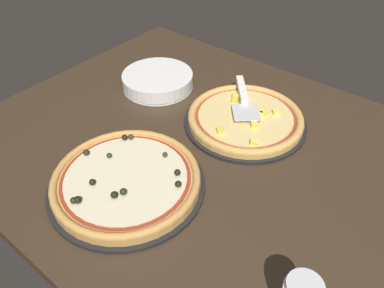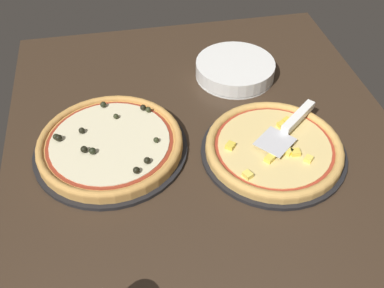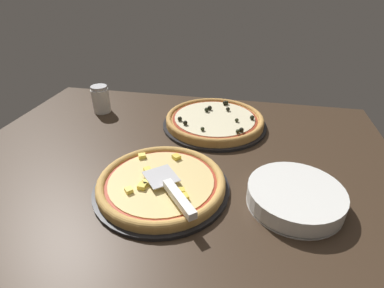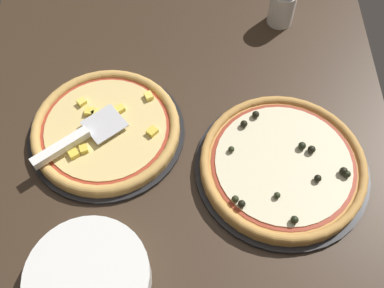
{
  "view_description": "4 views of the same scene",
  "coord_description": "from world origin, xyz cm",
  "px_view_note": "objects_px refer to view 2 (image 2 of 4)",
  "views": [
    {
      "loc": [
        -43.66,
        64.68,
        68.89
      ],
      "look_at": [
        4.32,
        4.57,
        3.0
      ],
      "focal_mm": 35.0,
      "sensor_mm": 36.0,
      "label": 1
    },
    {
      "loc": [
        -75.03,
        19.96,
        80.86
      ],
      "look_at": [
        4.32,
        4.57,
        3.0
      ],
      "focal_mm": 42.0,
      "sensor_mm": 36.0,
      "label": 2
    },
    {
      "loc": [
        20.8,
        -76.52,
        52.14
      ],
      "look_at": [
        4.32,
        4.57,
        3.0
      ],
      "focal_mm": 28.0,
      "sensor_mm": 36.0,
      "label": 3
    },
    {
      "loc": [
        57.59,
        5.58,
        88.87
      ],
      "look_at": [
        4.32,
        4.57,
        3.0
      ],
      "focal_mm": 42.0,
      "sensor_mm": 36.0,
      "label": 4
    }
  ],
  "objects_px": {
    "pizza_front": "(274,148)",
    "plate_stack": "(235,69)",
    "pizza_back": "(110,143)",
    "serving_spatula": "(294,122)"
  },
  "relations": [
    {
      "from": "pizza_front",
      "to": "plate_stack",
      "type": "height_order",
      "value": "plate_stack"
    },
    {
      "from": "pizza_front",
      "to": "pizza_back",
      "type": "height_order",
      "value": "pizza_back"
    },
    {
      "from": "pizza_front",
      "to": "serving_spatula",
      "type": "distance_m",
      "value": 0.09
    },
    {
      "from": "pizza_front",
      "to": "serving_spatula",
      "type": "relative_size",
      "value": 1.7
    },
    {
      "from": "serving_spatula",
      "to": "plate_stack",
      "type": "relative_size",
      "value": 0.85
    },
    {
      "from": "pizza_back",
      "to": "plate_stack",
      "type": "height_order",
      "value": "pizza_back"
    },
    {
      "from": "serving_spatula",
      "to": "plate_stack",
      "type": "height_order",
      "value": "serving_spatula"
    },
    {
      "from": "pizza_back",
      "to": "pizza_front",
      "type": "bearing_deg",
      "value": -102.92
    },
    {
      "from": "serving_spatula",
      "to": "plate_stack",
      "type": "bearing_deg",
      "value": 14.76
    },
    {
      "from": "serving_spatula",
      "to": "plate_stack",
      "type": "xyz_separation_m",
      "value": [
        0.29,
        0.08,
        -0.02
      ]
    }
  ]
}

